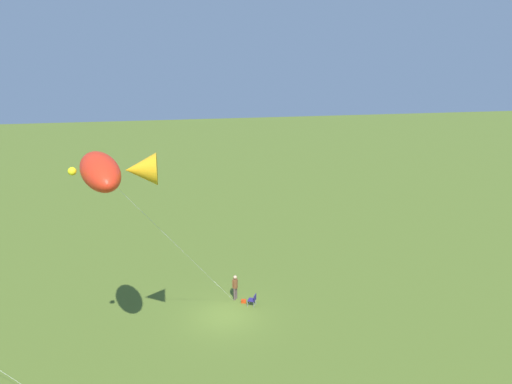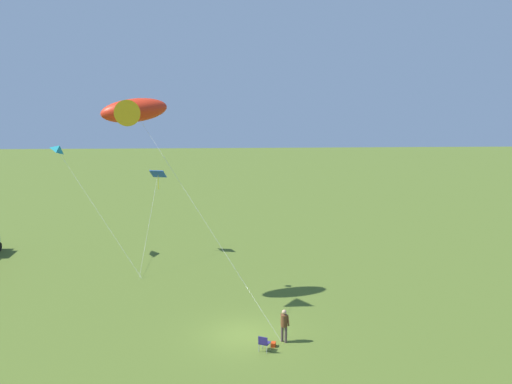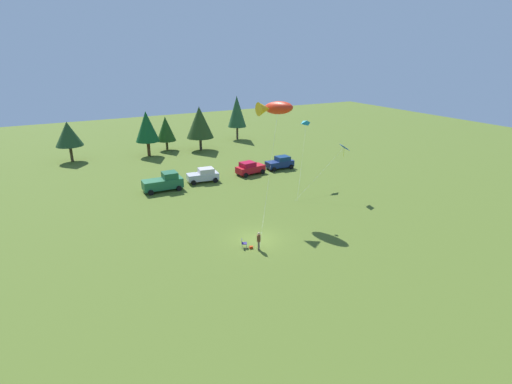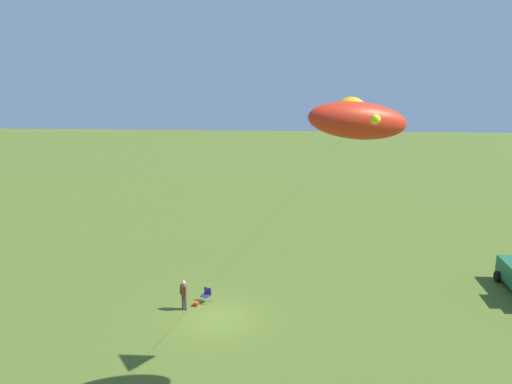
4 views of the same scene
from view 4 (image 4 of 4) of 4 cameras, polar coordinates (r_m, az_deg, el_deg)
ground_plane at (r=27.91m, az=-4.46°, el=-14.19°), size 160.00×160.00×0.00m
person_kite_flyer at (r=28.56m, az=-8.25°, el=-11.31°), size 0.48×0.53×1.74m
folding_chair at (r=29.50m, az=-5.69°, el=-11.50°), size 0.64×0.64×0.82m
backpack_on_grass at (r=29.27m, az=-6.86°, el=-12.58°), size 0.36×0.28×0.22m
kite_large_fish at (r=19.07m, az=11.43°, el=8.13°), size 7.96×10.18×12.19m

